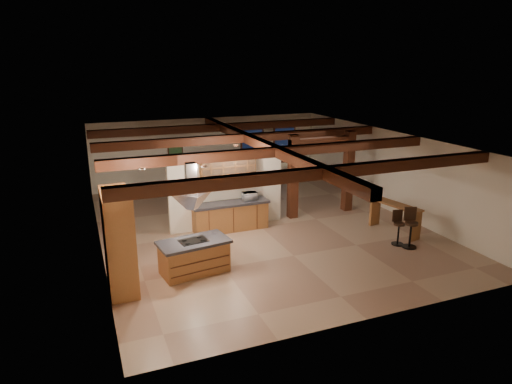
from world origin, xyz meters
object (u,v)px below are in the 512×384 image
Objects in this scene: bar_counter at (395,213)px; kitchen_island at (194,256)px; dining_table at (233,193)px; sofa at (261,175)px.

kitchen_island is at bearing -176.10° from bar_counter.
bar_counter is (3.68, -5.12, 0.34)m from dining_table.
kitchen_island is 1.02× the size of bar_counter.
dining_table is (2.94, 5.57, -0.14)m from kitchen_island.
kitchen_island reaches higher than sofa.
bar_counter reaches higher than dining_table.
dining_table is 0.91× the size of sofa.
kitchen_island is 9.44m from sofa.
kitchen_island is 6.30m from dining_table.
bar_counter reaches higher than sofa.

